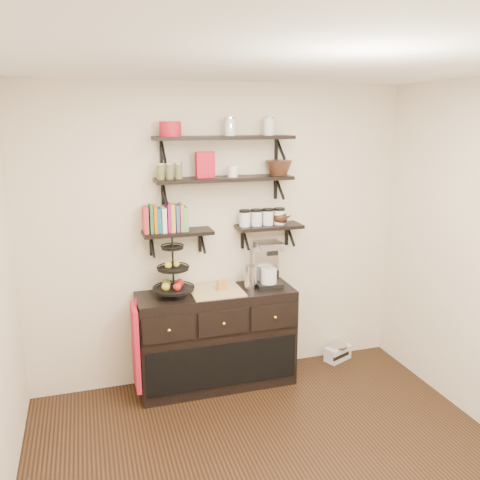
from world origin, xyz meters
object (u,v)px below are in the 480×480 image
Objects in this scene: sideboard at (217,339)px; radio at (338,352)px; fruit_stand at (174,276)px; coffee_maker at (267,265)px.

radio is (1.29, 0.10, -0.37)m from sideboard.
sideboard is 2.73× the size of fruit_stand.
coffee_maker is at bearing 1.64° from fruit_stand.
fruit_stand is 1.94m from radio.
radio is at bearing 5.73° from coffee_maker.
coffee_maker is at bearing 3.33° from sideboard.
sideboard is 0.81m from coffee_maker.
sideboard is at bearing -176.14° from coffee_maker.
radio is at bearing 3.37° from fruit_stand.
sideboard reaches higher than radio.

